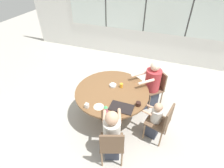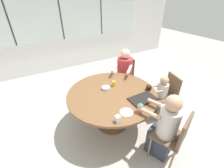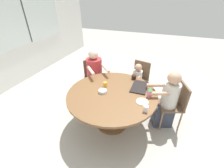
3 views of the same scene
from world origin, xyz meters
name	(u,v)px [view 1 (image 1 of 3)]	position (x,y,z in m)	size (l,w,h in m)	color
ground_plane	(112,115)	(0.00, 0.00, 0.00)	(16.00, 16.00, 0.00)	#B2ADA3
wall_back_with_windows	(145,17)	(0.00, 3.00, 1.43)	(8.40, 0.08, 2.80)	silver
dining_table	(112,95)	(0.00, 0.00, 0.60)	(1.55, 1.55, 0.72)	brown
chair_for_woman_green_shirt	(156,85)	(0.83, 0.79, 0.53)	(0.57, 0.57, 0.88)	brown
chair_for_man_blue_shirt	(112,144)	(0.39, -1.08, 0.53)	(0.51, 0.51, 0.88)	brown
chair_for_toddler	(163,121)	(1.11, -0.28, 0.53)	(0.49, 0.49, 0.88)	brown
person_woman_green_shirt	(150,87)	(0.71, 0.67, 0.53)	(0.69, 0.68, 1.18)	#333847
person_man_blue_shirt	(112,136)	(0.34, -0.92, 0.52)	(0.45, 0.58, 1.13)	#333847
person_toddler	(154,121)	(0.96, -0.24, 0.41)	(0.42, 0.29, 0.89)	#333847
food_tray_dark	(121,108)	(0.34, -0.41, 0.73)	(0.44, 0.27, 0.02)	black
coffee_mug	(138,104)	(0.62, -0.24, 0.76)	(0.10, 0.09, 0.08)	black
sippy_cup	(106,109)	(0.11, -0.62, 0.81)	(0.08, 0.08, 0.17)	#CC668C
juice_glass	(121,85)	(0.15, 0.19, 0.77)	(0.07, 0.07, 0.09)	gold
milk_carton_small	(87,106)	(-0.27, -0.62, 0.77)	(0.07, 0.07, 0.09)	silver
bowl_white_shallow	(113,85)	(-0.04, 0.16, 0.75)	(0.14, 0.14, 0.05)	silver
plate_tortillas	(99,107)	(-0.07, -0.54, 0.73)	(0.20, 0.20, 0.01)	beige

